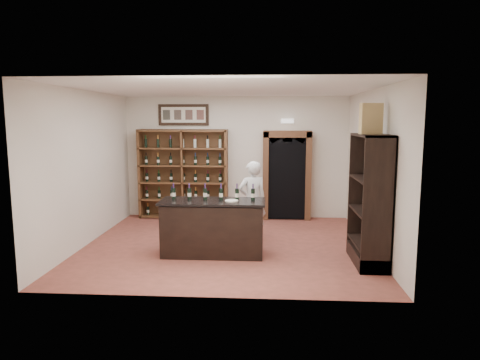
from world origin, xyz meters
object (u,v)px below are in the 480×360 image
at_px(tasting_counter, 213,228).
at_px(counter_bottle_0, 174,193).
at_px(wine_crate, 371,119).
at_px(shopkeeper, 252,201).
at_px(wine_shelf, 184,174).
at_px(side_cabinet, 371,220).

xyz_separation_m(tasting_counter, counter_bottle_0, (-0.72, 0.06, 0.61)).
height_order(counter_bottle_0, wine_crate, wine_crate).
relative_size(tasting_counter, shopkeeper, 1.17).
relative_size(counter_bottle_0, wine_crate, 0.60).
height_order(wine_shelf, shopkeeper, wine_shelf).
bearing_deg(wine_crate, shopkeeper, 138.28).
distance_m(counter_bottle_0, side_cabinet, 3.48).
bearing_deg(counter_bottle_0, tasting_counter, -4.95).
bearing_deg(counter_bottle_0, wine_shelf, 97.54).
distance_m(wine_shelf, tasting_counter, 3.19).
bearing_deg(shopkeeper, wine_crate, 124.88).
bearing_deg(wine_shelf, side_cabinet, -40.21).
distance_m(counter_bottle_0, wine_crate, 3.66).
bearing_deg(tasting_counter, wine_crate, -6.32).
xyz_separation_m(wine_shelf, counter_bottle_0, (0.38, -2.87, 0.01)).
xyz_separation_m(tasting_counter, side_cabinet, (2.72, -0.30, 0.26)).
relative_size(wine_shelf, shopkeeper, 1.37).
relative_size(side_cabinet, wine_crate, 4.38).
bearing_deg(side_cabinet, wine_crate, 175.20).
height_order(counter_bottle_0, side_cabinet, side_cabinet).
distance_m(wine_shelf, shopkeeper, 2.60).
bearing_deg(shopkeeper, tasting_counter, 36.30).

